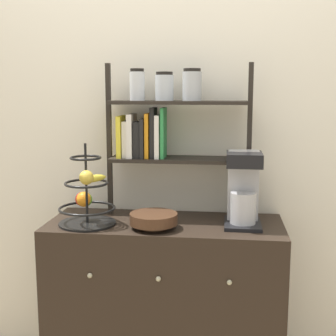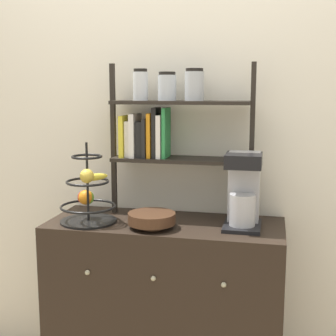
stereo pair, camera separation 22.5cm
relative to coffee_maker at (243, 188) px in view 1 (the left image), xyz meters
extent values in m
cube|color=silver|center=(-0.38, 0.26, 0.21)|extent=(7.00, 0.05, 2.60)
cube|color=black|center=(-0.38, -0.02, -0.64)|extent=(1.18, 0.47, 0.91)
sphere|color=#B2AD8C|center=(-0.71, -0.26, -0.38)|extent=(0.02, 0.02, 0.02)
sphere|color=#B2AD8C|center=(-0.38, -0.26, -0.38)|extent=(0.02, 0.02, 0.02)
sphere|color=#B2AD8C|center=(-0.06, -0.26, -0.38)|extent=(0.02, 0.02, 0.02)
cube|color=black|center=(0.00, -0.02, -0.17)|extent=(0.18, 0.24, 0.02)
cube|color=#B7B7BC|center=(0.00, 0.04, 0.01)|extent=(0.15, 0.10, 0.34)
cylinder|color=#B7B7BC|center=(0.00, -0.05, -0.09)|extent=(0.12, 0.12, 0.15)
cube|color=black|center=(0.00, -0.04, 0.15)|extent=(0.17, 0.19, 0.07)
cylinder|color=black|center=(-0.76, -0.10, -0.18)|extent=(0.28, 0.28, 0.01)
cylinder|color=black|center=(-0.76, -0.10, 0.02)|extent=(0.01, 0.01, 0.39)
torus|color=black|center=(-0.76, -0.10, -0.10)|extent=(0.28, 0.28, 0.01)
torus|color=black|center=(-0.76, -0.10, 0.02)|extent=(0.22, 0.22, 0.01)
torus|color=black|center=(-0.76, -0.10, 0.15)|extent=(0.15, 0.15, 0.01)
sphere|color=red|center=(-0.80, -0.06, -0.07)|extent=(0.07, 0.07, 0.07)
sphere|color=#6BAD33|center=(-0.78, -0.06, -0.07)|extent=(0.07, 0.07, 0.07)
sphere|color=orange|center=(-0.79, -0.07, -0.06)|extent=(0.08, 0.08, 0.08)
ellipsoid|color=yellow|center=(-0.73, -0.08, 0.05)|extent=(0.12, 0.14, 0.04)
sphere|color=gold|center=(-0.75, -0.13, 0.06)|extent=(0.07, 0.07, 0.07)
cylinder|color=#422819|center=(-0.43, -0.12, -0.17)|extent=(0.13, 0.13, 0.02)
cylinder|color=#422819|center=(-0.43, -0.12, -0.14)|extent=(0.23, 0.23, 0.05)
cube|color=black|center=(-0.70, 0.12, 0.21)|extent=(0.02, 0.02, 0.79)
cube|color=black|center=(0.03, 0.12, 0.21)|extent=(0.02, 0.02, 0.79)
cube|color=black|center=(-0.33, 0.12, 0.12)|extent=(0.70, 0.20, 0.02)
cube|color=black|center=(-0.33, 0.12, 0.41)|extent=(0.70, 0.20, 0.02)
cube|color=yellow|center=(-0.63, 0.12, 0.23)|extent=(0.02, 0.16, 0.22)
cube|color=white|center=(-0.61, 0.12, 0.22)|extent=(0.02, 0.13, 0.19)
cube|color=white|center=(-0.58, 0.12, 0.24)|extent=(0.03, 0.16, 0.23)
cube|color=black|center=(-0.54, 0.12, 0.22)|extent=(0.03, 0.13, 0.19)
cube|color=black|center=(-0.51, 0.12, 0.23)|extent=(0.02, 0.16, 0.20)
cube|color=orange|center=(-0.49, 0.12, 0.24)|extent=(0.02, 0.14, 0.23)
cube|color=black|center=(-0.46, 0.12, 0.26)|extent=(0.02, 0.12, 0.26)
cube|color=white|center=(-0.44, 0.12, 0.24)|extent=(0.02, 0.16, 0.22)
cube|color=#2D8C47|center=(-0.41, 0.12, 0.26)|extent=(0.02, 0.14, 0.26)
cylinder|color=silver|center=(-0.55, 0.12, 0.49)|extent=(0.08, 0.08, 0.15)
cylinder|color=black|center=(-0.55, 0.12, 0.57)|extent=(0.07, 0.07, 0.02)
cylinder|color=silver|center=(-0.40, 0.12, 0.48)|extent=(0.09, 0.09, 0.13)
cylinder|color=black|center=(-0.40, 0.12, 0.56)|extent=(0.08, 0.08, 0.02)
cylinder|color=#ADB2B7|center=(-0.26, 0.12, 0.49)|extent=(0.10, 0.10, 0.14)
cylinder|color=black|center=(-0.26, 0.12, 0.57)|extent=(0.09, 0.09, 0.02)
camera|label=1|loc=(-0.09, -2.27, 0.47)|focal=50.00mm
camera|label=2|loc=(0.13, -2.23, 0.47)|focal=50.00mm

